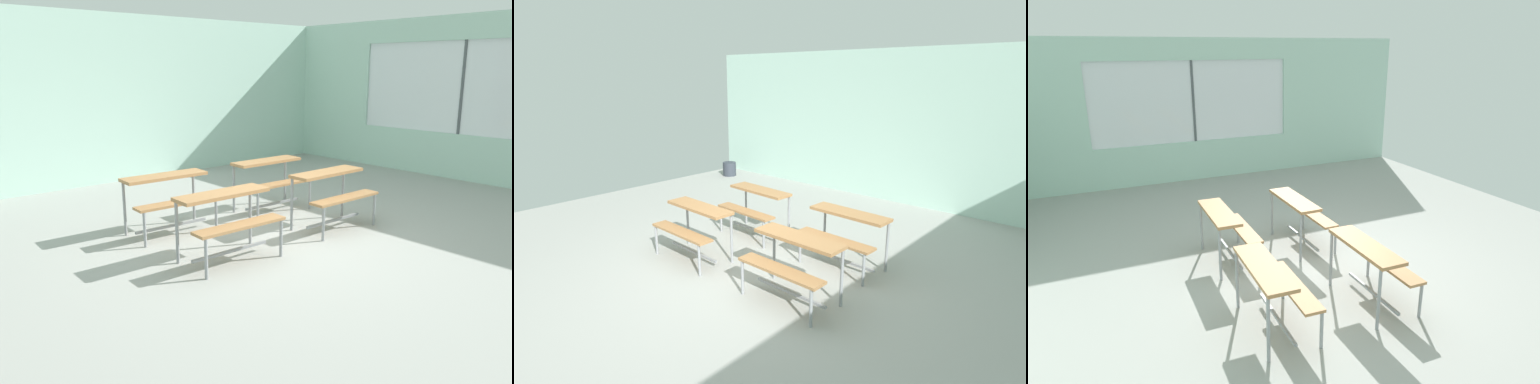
# 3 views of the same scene
# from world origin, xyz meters

# --- Properties ---
(ground) EXTENTS (10.00, 9.00, 0.05)m
(ground) POSITION_xyz_m (0.00, 0.00, -0.03)
(ground) COLOR #9E9E99
(wall_back) EXTENTS (10.00, 0.12, 3.00)m
(wall_back) POSITION_xyz_m (0.00, 4.50, 1.50)
(wall_back) COLOR silver
(wall_back) RESTS_ON ground
(wall_right) EXTENTS (0.12, 9.00, 3.00)m
(wall_right) POSITION_xyz_m (5.00, -0.13, 1.45)
(wall_right) COLOR silver
(wall_right) RESTS_ON ground
(desk_bench_r0c0) EXTENTS (1.11, 0.62, 0.74)m
(desk_bench_r0c0) POSITION_xyz_m (-0.85, -0.01, 0.56)
(desk_bench_r0c0) COLOR #A87547
(desk_bench_r0c0) RESTS_ON ground
(desk_bench_r0c1) EXTENTS (1.10, 0.60, 0.74)m
(desk_bench_r0c1) POSITION_xyz_m (0.89, 0.01, 0.56)
(desk_bench_r0c1) COLOR #A87547
(desk_bench_r0c1) RESTS_ON ground
(desk_bench_r1c0) EXTENTS (1.13, 0.64, 0.74)m
(desk_bench_r1c0) POSITION_xyz_m (-0.85, 1.21, 0.56)
(desk_bench_r1c0) COLOR #A87547
(desk_bench_r1c0) RESTS_ON ground
(desk_bench_r1c1) EXTENTS (1.12, 0.62, 0.74)m
(desk_bench_r1c1) POSITION_xyz_m (0.84, 1.15, 0.56)
(desk_bench_r1c1) COLOR #A87547
(desk_bench_r1c1) RESTS_ON ground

